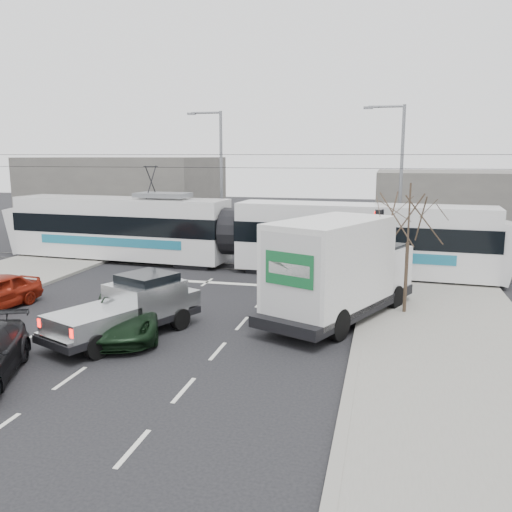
% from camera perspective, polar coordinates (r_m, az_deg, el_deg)
% --- Properties ---
extents(ground, '(120.00, 120.00, 0.00)m').
position_cam_1_polar(ground, '(20.82, -6.03, -6.73)').
color(ground, black).
rests_on(ground, ground).
extents(sidewalk_right, '(6.00, 60.00, 0.15)m').
position_cam_1_polar(sidewalk_right, '(19.80, 19.59, -8.00)').
color(sidewalk_right, gray).
rests_on(sidewalk_right, ground).
extents(rails, '(60.00, 1.60, 0.03)m').
position_cam_1_polar(rails, '(30.13, 0.33, -1.23)').
color(rails, '#33302D').
rests_on(rails, ground).
extents(building_left, '(14.00, 10.00, 6.00)m').
position_cam_1_polar(building_left, '(45.80, -13.49, 6.31)').
color(building_left, '#67635D').
rests_on(building_left, ground).
extents(building_right, '(12.00, 10.00, 5.00)m').
position_cam_1_polar(building_right, '(43.18, 20.59, 5.02)').
color(building_right, '#67635D').
rests_on(building_right, ground).
extents(bare_tree, '(2.40, 2.40, 5.00)m').
position_cam_1_polar(bare_tree, '(21.36, 15.80, 3.77)').
color(bare_tree, '#47382B').
rests_on(bare_tree, ground).
extents(traffic_signal, '(0.44, 0.44, 3.60)m').
position_cam_1_polar(traffic_signal, '(25.44, 12.83, 2.55)').
color(traffic_signal, black).
rests_on(traffic_signal, ground).
extents(street_lamp_near, '(2.38, 0.25, 9.00)m').
position_cam_1_polar(street_lamp_near, '(32.73, 14.71, 8.37)').
color(street_lamp_near, slate).
rests_on(street_lamp_near, ground).
extents(street_lamp_far, '(2.38, 0.25, 9.00)m').
position_cam_1_polar(street_lamp_far, '(36.40, -3.96, 8.88)').
color(street_lamp_far, slate).
rests_on(street_lamp_far, ground).
extents(catenary, '(60.00, 0.20, 7.00)m').
position_cam_1_polar(catenary, '(29.58, 0.34, 6.13)').
color(catenary, black).
rests_on(catenary, ground).
extents(tram, '(27.25, 4.65, 5.54)m').
position_cam_1_polar(tram, '(29.88, -2.53, 2.47)').
color(tram, white).
rests_on(tram, ground).
extents(silver_pickup, '(4.03, 5.96, 2.06)m').
position_cam_1_polar(silver_pickup, '(19.27, -12.94, -5.20)').
color(silver_pickup, black).
rests_on(silver_pickup, ground).
extents(box_truck, '(5.61, 8.20, 3.89)m').
position_cam_1_polar(box_truck, '(20.54, 8.72, -1.50)').
color(box_truck, black).
rests_on(box_truck, ground).
extents(navy_pickup, '(2.46, 5.30, 2.16)m').
position_cam_1_polar(navy_pickup, '(24.80, 10.30, -1.49)').
color(navy_pickup, black).
rests_on(navy_pickup, ground).
extents(green_car, '(4.04, 5.78, 1.47)m').
position_cam_1_polar(green_car, '(19.58, -13.58, -5.86)').
color(green_car, black).
rests_on(green_car, ground).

